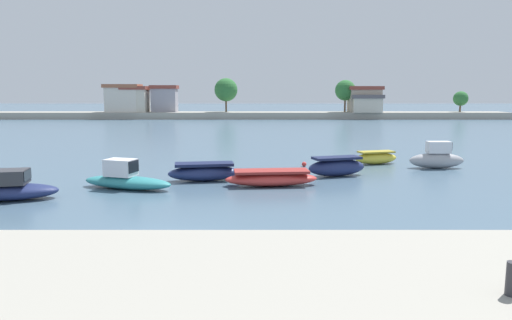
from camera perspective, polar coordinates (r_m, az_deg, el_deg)
The scene contains 11 objects.
ground_plane at distance 16.75m, azimuth -12.66°, elevation -10.36°, with size 400.00×400.00×0.00m, color #476075.
mooring_bollard at distance 8.68m, azimuth 29.08°, elevation -12.74°, with size 0.20×0.20×0.56m, color #2D2D33.
moored_boat_1 at distance 25.97m, azimuth -28.50°, elevation -3.18°, with size 4.90×2.62×1.52m.
moored_boat_2 at distance 26.52m, azimuth -16.03°, elevation -2.30°, with size 5.58×3.05×1.65m.
moored_boat_3 at distance 27.97m, azimuth -6.61°, elevation -1.52°, with size 4.55×2.14×1.10m.
moored_boat_4 at distance 26.35m, azimuth 1.75°, elevation -2.27°, with size 5.44×2.15×0.91m.
moored_boat_5 at distance 29.80m, azimuth 9.82°, elevation -0.82°, with size 4.09×2.42×1.25m.
moored_boat_6 at distance 35.42m, azimuth 14.51°, elevation 0.28°, with size 3.54×2.04×0.97m.
moored_boat_7 at distance 34.77m, azimuth 21.39°, elevation 0.21°, with size 3.85×1.25×1.90m.
mooring_buoy_0 at distance 33.34m, azimuth 5.83°, elevation -0.51°, with size 0.34×0.34×0.34m, color red.
distant_shoreline at distance 93.06m, azimuth -2.00°, elevation 6.64°, with size 107.76×6.91×8.11m.
Camera 1 is at (3.56, -15.46, 5.34)m, focal length 32.19 mm.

